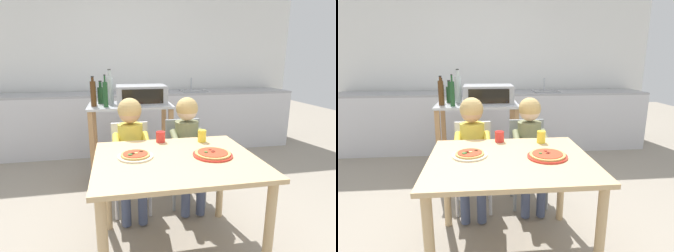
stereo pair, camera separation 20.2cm
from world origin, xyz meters
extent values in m
plane|color=gray|center=(0.00, 1.13, 0.00)|extent=(11.28, 11.28, 0.00)
cube|color=white|center=(0.00, 2.88, 1.35)|extent=(5.26, 0.12, 2.70)
cube|color=silver|center=(0.00, 2.47, 0.44)|extent=(4.74, 0.60, 0.87)
cube|color=#9E9EA3|center=(0.00, 2.47, 0.89)|extent=(4.74, 0.60, 0.03)
cube|color=gray|center=(0.83, 2.47, 0.90)|extent=(0.40, 0.33, 0.02)
cylinder|color=#B7BABF|center=(0.83, 2.59, 1.00)|extent=(0.02, 0.02, 0.20)
cube|color=#B7BABF|center=(-0.23, 1.33, 0.90)|extent=(0.92, 0.52, 0.02)
cube|color=#AD7F51|center=(-0.23, 1.33, 0.32)|extent=(0.85, 0.48, 0.02)
cube|color=#AD7F51|center=(-0.65, 1.11, 0.44)|extent=(0.05, 0.05, 0.88)
cube|color=#AD7F51|center=(0.19, 1.11, 0.44)|extent=(0.05, 0.05, 0.88)
cube|color=#AD7F51|center=(-0.65, 1.55, 0.44)|extent=(0.05, 0.05, 0.88)
cube|color=#AD7F51|center=(0.19, 1.55, 0.44)|extent=(0.05, 0.05, 0.88)
cube|color=#999BA0|center=(-0.10, 1.36, 1.01)|extent=(0.55, 0.36, 0.21)
cube|color=black|center=(-0.10, 1.18, 1.01)|extent=(0.44, 0.01, 0.16)
cylinder|color=black|center=(0.09, 1.17, 0.95)|extent=(0.02, 0.01, 0.02)
cylinder|color=#4C2D14|center=(-0.62, 1.26, 1.04)|extent=(0.06, 0.06, 0.27)
cylinder|color=#4C2D14|center=(-0.62, 1.26, 1.20)|extent=(0.03, 0.03, 0.04)
cylinder|color=black|center=(-0.62, 1.26, 1.22)|extent=(0.03, 0.03, 0.01)
cylinder|color=#1E4723|center=(-0.49, 1.19, 1.04)|extent=(0.05, 0.05, 0.26)
cylinder|color=#1E4723|center=(-0.49, 1.19, 1.20)|extent=(0.02, 0.02, 0.06)
cylinder|color=black|center=(-0.49, 1.19, 1.24)|extent=(0.02, 0.02, 0.01)
cylinder|color=#1E4723|center=(-0.55, 1.46, 1.00)|extent=(0.07, 0.07, 0.18)
cylinder|color=#1E4723|center=(-0.55, 1.46, 1.12)|extent=(0.03, 0.03, 0.06)
cylinder|color=black|center=(-0.55, 1.46, 1.16)|extent=(0.04, 0.04, 0.01)
cylinder|color=#4C2D14|center=(-0.63, 1.41, 1.01)|extent=(0.05, 0.05, 0.21)
cylinder|color=#4C2D14|center=(-0.63, 1.41, 1.15)|extent=(0.03, 0.03, 0.07)
cylinder|color=black|center=(-0.63, 1.41, 1.19)|extent=(0.03, 0.03, 0.01)
cylinder|color=#ADB7B2|center=(-0.44, 1.40, 1.06)|extent=(0.07, 0.07, 0.30)
cylinder|color=#ADB7B2|center=(-0.44, 1.40, 1.24)|extent=(0.03, 0.03, 0.08)
cylinder|color=black|center=(-0.44, 1.40, 1.29)|extent=(0.04, 0.04, 0.01)
cube|color=tan|center=(0.00, 0.00, 0.73)|extent=(1.10, 0.91, 0.03)
cylinder|color=tan|center=(-0.49, -0.39, 0.36)|extent=(0.06, 0.06, 0.72)
cylinder|color=tan|center=(0.49, -0.39, 0.36)|extent=(0.06, 0.06, 0.72)
cylinder|color=tan|center=(-0.49, 0.39, 0.36)|extent=(0.06, 0.06, 0.72)
cylinder|color=tan|center=(0.49, 0.39, 0.36)|extent=(0.06, 0.06, 0.72)
cube|color=silver|center=(-0.27, 0.65, 0.44)|extent=(0.36, 0.36, 0.04)
cube|color=silver|center=(-0.27, 0.81, 0.63)|extent=(0.34, 0.03, 0.38)
cylinder|color=silver|center=(-0.12, 0.50, 0.22)|extent=(0.03, 0.03, 0.42)
cylinder|color=silver|center=(-0.42, 0.50, 0.22)|extent=(0.03, 0.03, 0.42)
cylinder|color=silver|center=(-0.12, 0.80, 0.22)|extent=(0.03, 0.03, 0.42)
cylinder|color=silver|center=(-0.42, 0.80, 0.22)|extent=(0.03, 0.03, 0.42)
cube|color=gray|center=(0.26, 0.70, 0.44)|extent=(0.36, 0.36, 0.04)
cube|color=gray|center=(0.26, 0.86, 0.63)|extent=(0.34, 0.03, 0.38)
cylinder|color=gray|center=(0.41, 0.55, 0.22)|extent=(0.03, 0.03, 0.42)
cylinder|color=gray|center=(0.11, 0.55, 0.22)|extent=(0.03, 0.03, 0.42)
cylinder|color=gray|center=(0.41, 0.85, 0.22)|extent=(0.03, 0.03, 0.42)
cylinder|color=gray|center=(0.11, 0.85, 0.22)|extent=(0.03, 0.03, 0.42)
cube|color=#424C6B|center=(-0.20, 0.51, 0.48)|extent=(0.10, 0.30, 0.10)
cylinder|color=#424C6B|center=(-0.20, 0.38, 0.24)|extent=(0.08, 0.08, 0.44)
cube|color=#424C6B|center=(-0.34, 0.51, 0.48)|extent=(0.10, 0.30, 0.10)
cylinder|color=#424C6B|center=(-0.34, 0.38, 0.24)|extent=(0.08, 0.08, 0.44)
cylinder|color=yellow|center=(-0.14, 0.55, 0.70)|extent=(0.06, 0.26, 0.15)
cylinder|color=yellow|center=(-0.40, 0.55, 0.70)|extent=(0.06, 0.26, 0.15)
cylinder|color=yellow|center=(-0.27, 0.65, 0.66)|extent=(0.22, 0.22, 0.36)
sphere|color=tan|center=(-0.27, 0.65, 0.95)|extent=(0.20, 0.20, 0.20)
sphere|color=tan|center=(-0.27, 0.65, 0.97)|extent=(0.21, 0.21, 0.21)
cube|color=#424C6B|center=(0.33, 0.56, 0.48)|extent=(0.10, 0.30, 0.10)
cylinder|color=#424C6B|center=(0.33, 0.43, 0.24)|extent=(0.08, 0.08, 0.44)
cube|color=#424C6B|center=(0.19, 0.56, 0.48)|extent=(0.10, 0.30, 0.10)
cylinder|color=#424C6B|center=(0.19, 0.43, 0.24)|extent=(0.08, 0.08, 0.44)
cylinder|color=#7A7F56|center=(0.39, 0.60, 0.69)|extent=(0.06, 0.26, 0.15)
cylinder|color=#7A7F56|center=(0.13, 0.60, 0.69)|extent=(0.06, 0.26, 0.15)
cylinder|color=#7A7F56|center=(0.26, 0.70, 0.66)|extent=(0.22, 0.22, 0.35)
sphere|color=beige|center=(0.26, 0.70, 0.94)|extent=(0.20, 0.20, 0.20)
sphere|color=tan|center=(0.26, 0.70, 0.96)|extent=(0.21, 0.21, 0.21)
cylinder|color=beige|center=(-0.27, 0.06, 0.75)|extent=(0.24, 0.24, 0.01)
cylinder|color=tan|center=(-0.27, 0.06, 0.77)|extent=(0.20, 0.20, 0.01)
cylinder|color=#B23D23|center=(-0.27, 0.06, 0.77)|extent=(0.17, 0.17, 0.00)
cylinder|color=#DBC666|center=(-0.27, 0.06, 0.78)|extent=(0.03, 0.03, 0.01)
cylinder|color=maroon|center=(-0.29, 0.06, 0.78)|extent=(0.02, 0.02, 0.01)
cylinder|color=#563319|center=(-0.23, 0.10, 0.78)|extent=(0.03, 0.03, 0.01)
cylinder|color=#386628|center=(-0.31, 0.04, 0.78)|extent=(0.03, 0.03, 0.01)
cylinder|color=#563319|center=(-0.30, 0.06, 0.78)|extent=(0.02, 0.02, 0.01)
cylinder|color=maroon|center=(-0.27, 0.08, 0.78)|extent=(0.02, 0.02, 0.01)
cylinder|color=red|center=(0.26, -0.01, 0.75)|extent=(0.28, 0.28, 0.01)
cylinder|color=tan|center=(0.26, -0.01, 0.77)|extent=(0.25, 0.25, 0.01)
cylinder|color=#B23D23|center=(0.26, -0.01, 0.77)|extent=(0.21, 0.21, 0.00)
cylinder|color=maroon|center=(0.26, -0.01, 0.78)|extent=(0.02, 0.02, 0.01)
cylinder|color=#386628|center=(0.21, -0.01, 0.78)|extent=(0.02, 0.02, 0.01)
cylinder|color=maroon|center=(0.25, 0.04, 0.78)|extent=(0.02, 0.02, 0.01)
cylinder|color=maroon|center=(0.26, 0.00, 0.78)|extent=(0.02, 0.02, 0.01)
cylinder|color=red|center=(-0.05, 0.38, 0.79)|extent=(0.07, 0.07, 0.09)
cylinder|color=yellow|center=(0.28, 0.32, 0.80)|extent=(0.07, 0.07, 0.10)
camera|label=1|loc=(-0.39, -1.70, 1.40)|focal=29.07mm
camera|label=2|loc=(-0.19, -1.73, 1.40)|focal=29.07mm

